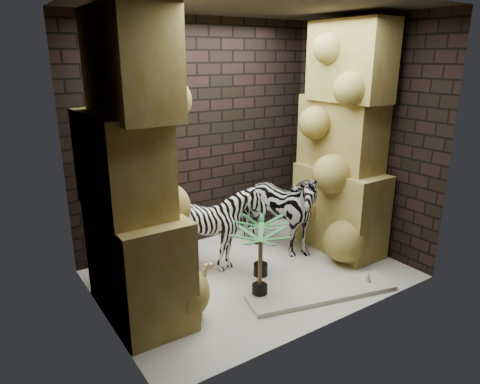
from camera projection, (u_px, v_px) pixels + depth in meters
floor at (252, 274)px, 5.22m from camera, size 3.50×3.50×0.00m
ceiling at (255, 5)px, 4.32m from camera, size 3.50×3.50×0.00m
wall_back at (199, 136)px, 5.77m from camera, size 3.50×0.00×3.50m
wall_front at (336, 177)px, 3.78m from camera, size 3.50×0.00×3.50m
wall_left at (93, 175)px, 3.85m from camera, size 0.00×3.00×3.00m
wall_right at (362, 136)px, 5.70m from camera, size 0.00×3.00×3.00m
rock_pillar_left at (131, 170)px, 4.03m from camera, size 0.68×1.30×3.00m
rock_pillar_right at (344, 139)px, 5.53m from camera, size 0.58×1.25×3.00m
zebra_right at (275, 204)px, 5.64m from camera, size 0.94×1.27×1.35m
zebra_left at (215, 231)px, 5.22m from camera, size 0.98×1.17×0.99m
giraffe_toy at (193, 295)px, 4.19m from camera, size 0.33×0.17×0.61m
palm_front at (261, 247)px, 5.09m from camera, size 0.36×0.36×0.73m
palm_back at (260, 265)px, 4.61m from camera, size 0.36×0.36×0.78m
surfboard at (322, 292)px, 4.77m from camera, size 1.73×0.82×0.05m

